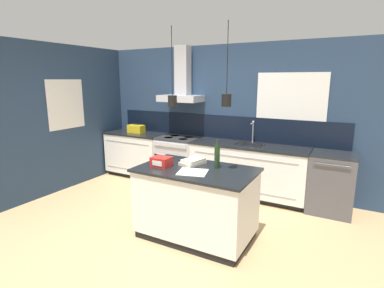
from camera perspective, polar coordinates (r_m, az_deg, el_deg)
The scene contains 13 objects.
ground_plane at distance 4.29m, azimuth -6.10°, elevation -15.51°, with size 16.00×16.00×0.00m, color tan.
wall_back at distance 5.60m, azimuth 5.06°, elevation 5.65°, with size 5.60×2.11×2.60m.
wall_left at distance 6.02m, azimuth -21.84°, elevation 4.81°, with size 0.08×3.80×2.60m.
counter_run_left at distance 6.39m, azimuth -10.37°, elevation -1.85°, with size 1.26×0.64×0.91m.
counter_run_sink at distance 5.25m, azimuth 10.64°, elevation -4.92°, with size 1.99×0.64×1.30m.
oven_range at distance 5.81m, azimuth -2.52°, elevation -3.13°, with size 0.80×0.66×0.91m.
dishwasher at distance 5.03m, azimuth 25.01°, elevation -6.73°, with size 0.64×0.65×0.91m.
kitchen_island at distance 3.86m, azimuth 0.78°, elevation -11.13°, with size 1.45×0.88×0.91m.
bottle_on_island at distance 3.70m, azimuth 4.80°, elevation -2.29°, with size 0.07×0.07×0.36m.
book_stack at distance 3.88m, azimuth 0.15°, elevation -3.39°, with size 0.27×0.37×0.07m.
red_supply_box at distance 3.80m, azimuth -5.85°, elevation -3.37°, with size 0.23×0.19×0.12m.
paper_pile at distance 3.56m, azimuth 0.12°, elevation -5.37°, with size 0.41×0.38×0.01m.
yellow_toolbox at distance 6.28m, azimuth -10.59°, elevation 2.84°, with size 0.34×0.18×0.19m.
Camera 1 is at (2.20, -3.10, 1.99)m, focal length 28.00 mm.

